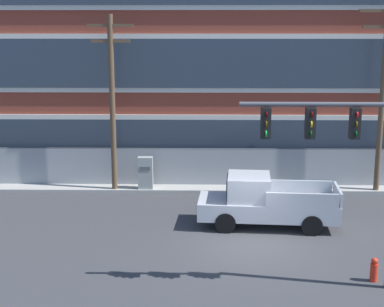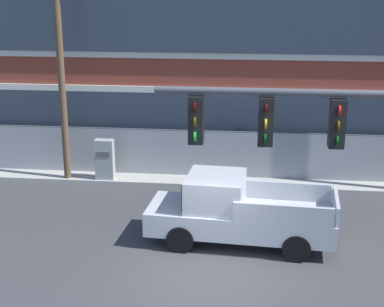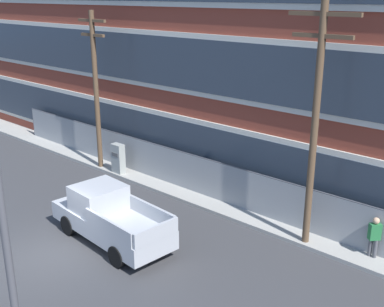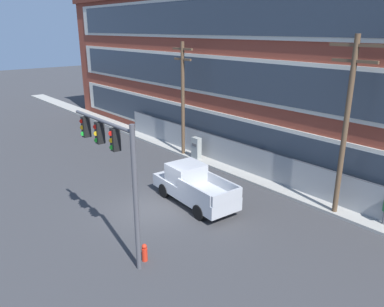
{
  "view_description": "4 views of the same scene",
  "coord_description": "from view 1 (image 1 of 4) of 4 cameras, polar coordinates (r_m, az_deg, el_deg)",
  "views": [
    {
      "loc": [
        -1.76,
        -20.1,
        7.98
      ],
      "look_at": [
        -2.17,
        2.93,
        2.81
      ],
      "focal_mm": 55.0,
      "sensor_mm": 36.0,
      "label": 1
    },
    {
      "loc": [
        1.15,
        -13.86,
        7.71
      ],
      "look_at": [
        -0.69,
        3.16,
        2.46
      ],
      "focal_mm": 55.0,
      "sensor_mm": 36.0,
      "label": 2
    },
    {
      "loc": [
        14.26,
        -7.95,
        9.1
      ],
      "look_at": [
        2.73,
        4.79,
        3.36
      ],
      "focal_mm": 45.0,
      "sensor_mm": 36.0,
      "label": 3
    },
    {
      "loc": [
        15.12,
        -9.94,
        9.17
      ],
      "look_at": [
        -0.66,
        3.38,
        2.26
      ],
      "focal_mm": 35.0,
      "sensor_mm": 36.0,
      "label": 4
    }
  ],
  "objects": [
    {
      "name": "chain_link_fence",
      "position": [
        28.73,
        0.49,
        -1.39
      ],
      "size": [
        24.09,
        0.06,
        1.98
      ],
      "color": "gray",
      "rests_on": "ground"
    },
    {
      "name": "electrical_cabinet",
      "position": [
        28.15,
        -4.53,
        -2.04
      ],
      "size": [
        0.7,
        0.42,
        1.71
      ],
      "color": "#939993",
      "rests_on": "ground"
    },
    {
      "name": "pickup_truck_silver",
      "position": [
        23.58,
        7.04,
        -4.74
      ],
      "size": [
        5.66,
        2.38,
        2.07
      ],
      "color": "#B2B5BA",
      "rests_on": "ground"
    },
    {
      "name": "utility_pole_midblock",
      "position": [
        28.5,
        18.03,
        5.98
      ],
      "size": [
        2.59,
        0.26,
        8.96
      ],
      "color": "brown",
      "rests_on": "ground"
    },
    {
      "name": "ground_plane",
      "position": [
        21.7,
        5.66,
        -8.99
      ],
      "size": [
        160.0,
        160.0,
        0.0
      ],
      "primitive_type": "plane",
      "color": "#38383A"
    },
    {
      "name": "traffic_signal_mast",
      "position": [
        17.72,
        14.77,
        0.34
      ],
      "size": [
        4.73,
        0.43,
        5.96
      ],
      "color": "#4C4C51",
      "rests_on": "ground"
    },
    {
      "name": "sidewalk_building_side",
      "position": [
        28.8,
        4.48,
        -3.3
      ],
      "size": [
        80.0,
        1.67,
        0.16
      ],
      "primitive_type": "cube",
      "color": "#9E9B93",
      "rests_on": "ground"
    },
    {
      "name": "utility_pole_near_corner",
      "position": [
        27.61,
        -7.75,
        5.42
      ],
      "size": [
        2.08,
        0.26,
        8.32
      ],
      "color": "brown",
      "rests_on": "ground"
    },
    {
      "name": "fire_hydrant",
      "position": [
        19.63,
        17.24,
        -10.71
      ],
      "size": [
        0.24,
        0.24,
        0.78
      ],
      "color": "red",
      "rests_on": "ground"
    },
    {
      "name": "brick_mill_building",
      "position": [
        33.84,
        -1.09,
        9.37
      ],
      "size": [
        46.44,
        11.17,
        12.07
      ],
      "color": "brown",
      "rests_on": "ground"
    }
  ]
}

